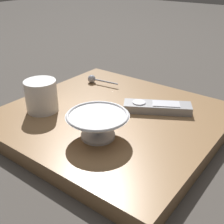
{
  "coord_description": "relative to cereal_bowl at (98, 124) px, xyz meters",
  "views": [
    {
      "loc": [
        0.44,
        -0.57,
        0.42
      ],
      "look_at": [
        0.02,
        -0.02,
        0.06
      ],
      "focal_mm": 45.9,
      "sensor_mm": 36.0,
      "label": 1
    }
  ],
  "objects": [
    {
      "name": "cereal_bowl",
      "position": [
        0.0,
        0.0,
        0.0
      ],
      "size": [
        0.15,
        0.15,
        0.06
      ],
      "color": "silver",
      "rests_on": "table"
    },
    {
      "name": "ground_plane",
      "position": [
        -0.05,
        0.12,
        -0.08
      ],
      "size": [
        6.0,
        6.0,
        0.0
      ],
      "primitive_type": "plane",
      "color": "#47423D"
    },
    {
      "name": "tv_remote_near",
      "position": [
        0.05,
        0.21,
        -0.02
      ],
      "size": [
        0.19,
        0.14,
        0.03
      ],
      "color": "#9E9EA3",
      "rests_on": "table"
    },
    {
      "name": "coffee_mug",
      "position": [
        -0.22,
        0.01,
        0.01
      ],
      "size": [
        0.09,
        0.09,
        0.09
      ],
      "color": "white",
      "rests_on": "table"
    },
    {
      "name": "table",
      "position": [
        -0.05,
        0.12,
        -0.06
      ],
      "size": [
        0.58,
        0.55,
        0.04
      ],
      "color": "#936D47",
      "rests_on": "ground"
    },
    {
      "name": "teaspoon",
      "position": [
        -0.24,
        0.27,
        -0.02
      ],
      "size": [
        0.12,
        0.03,
        0.03
      ],
      "color": "#A3A5B2",
      "rests_on": "table"
    }
  ]
}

